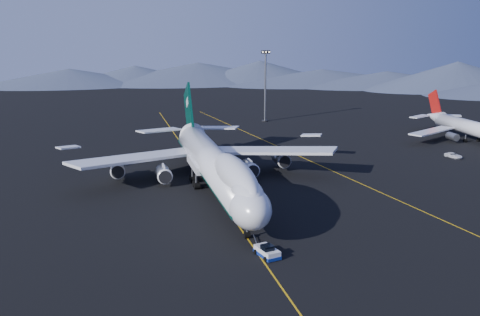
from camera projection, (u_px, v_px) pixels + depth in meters
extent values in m
plane|color=black|center=(214.00, 191.00, 110.07)|extent=(500.00, 500.00, 0.00)
cube|color=#C4910B|center=(214.00, 191.00, 110.06)|extent=(0.25, 220.00, 0.01)
cube|color=#C4910B|center=(330.00, 170.00, 126.62)|extent=(28.08, 198.09, 0.01)
cone|color=#3D465D|center=(69.00, 75.00, 317.15)|extent=(100.00, 100.00, 12.00)
cone|color=#3D465D|center=(198.00, 73.00, 336.22)|extent=(100.00, 100.00, 12.00)
cone|color=#3D465D|center=(322.00, 73.00, 330.49)|extent=(100.00, 100.00, 12.00)
cone|color=#3D465D|center=(457.00, 78.00, 300.59)|extent=(100.00, 100.00, 12.00)
cylinder|color=silver|center=(214.00, 164.00, 108.76)|extent=(6.50, 56.00, 6.50)
ellipsoid|color=silver|center=(250.00, 208.00, 82.36)|extent=(6.50, 10.40, 6.50)
ellipsoid|color=silver|center=(235.00, 176.00, 90.73)|extent=(5.13, 25.16, 5.85)
cube|color=black|center=(253.00, 204.00, 80.19)|extent=(3.60, 1.61, 1.29)
cone|color=silver|center=(189.00, 131.00, 139.68)|extent=(6.50, 12.00, 6.50)
cube|color=#033127|center=(213.00, 168.00, 109.91)|extent=(6.24, 60.00, 1.10)
cube|color=silver|center=(209.00, 163.00, 114.20)|extent=(7.50, 13.00, 1.60)
cube|color=silver|center=(138.00, 158.00, 116.25)|extent=(30.62, 23.28, 2.83)
cube|color=silver|center=(266.00, 151.00, 123.13)|extent=(30.62, 23.28, 2.83)
cylinder|color=slate|center=(164.00, 173.00, 114.32)|extent=(2.90, 5.50, 2.90)
cylinder|color=slate|center=(117.00, 169.00, 118.19)|extent=(2.90, 5.50, 2.90)
cylinder|color=slate|center=(249.00, 168.00, 118.83)|extent=(2.90, 5.50, 2.90)
cylinder|color=slate|center=(281.00, 159.00, 127.22)|extent=(2.90, 5.50, 2.90)
cube|color=#033127|center=(189.00, 113.00, 137.57)|extent=(0.55, 14.11, 15.94)
cube|color=silver|center=(159.00, 130.00, 139.22)|extent=(12.39, 9.47, 0.98)
cube|color=silver|center=(216.00, 128.00, 142.78)|extent=(12.39, 9.47, 0.98)
cylinder|color=black|center=(247.00, 235.00, 84.95)|extent=(0.90, 1.10, 1.10)
cube|color=silver|center=(267.00, 251.00, 78.13)|extent=(3.11, 4.71, 1.08)
cube|color=navy|center=(267.00, 254.00, 78.22)|extent=(3.25, 4.93, 0.49)
cube|color=black|center=(267.00, 246.00, 77.94)|extent=(1.90, 1.90, 0.89)
cylinder|color=silver|center=(478.00, 130.00, 154.82)|extent=(4.31, 36.29, 4.31)
cone|color=silver|center=(435.00, 117.00, 175.03)|extent=(4.31, 7.94, 4.31)
cube|color=silver|center=(432.00, 131.00, 157.69)|extent=(19.05, 12.86, 0.40)
cylinder|color=slate|center=(453.00, 137.00, 156.55)|extent=(2.15, 3.97, 2.15)
cube|color=maroon|center=(435.00, 103.00, 174.56)|extent=(0.40, 7.73, 9.14)
imported|color=white|center=(454.00, 155.00, 138.24)|extent=(3.34, 5.04, 1.29)
cylinder|color=black|center=(265.00, 121.00, 193.77)|extent=(2.34, 2.34, 0.39)
cylinder|color=slate|center=(265.00, 88.00, 190.96)|extent=(0.68, 0.68, 24.38)
cube|color=black|center=(266.00, 52.00, 188.04)|extent=(3.12, 0.78, 1.17)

